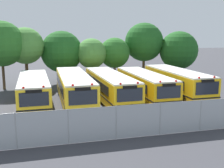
% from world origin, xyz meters
% --- Properties ---
extents(ground_plane, '(160.00, 160.00, 0.00)m').
position_xyz_m(ground_plane, '(0.00, 0.00, 0.00)').
color(ground_plane, '#38383D').
extents(school_bus_0, '(2.66, 10.01, 2.63)m').
position_xyz_m(school_bus_0, '(-6.75, -0.01, 1.39)').
color(school_bus_0, yellow).
rests_on(school_bus_0, ground_plane).
extents(school_bus_1, '(2.60, 11.20, 2.77)m').
position_xyz_m(school_bus_1, '(-3.34, -0.10, 1.46)').
color(school_bus_1, yellow).
rests_on(school_bus_1, ground_plane).
extents(school_bus_2, '(2.69, 10.98, 2.66)m').
position_xyz_m(school_bus_2, '(-0.04, 0.04, 1.40)').
color(school_bus_2, yellow).
rests_on(school_bus_2, ground_plane).
extents(school_bus_3, '(2.52, 10.19, 2.63)m').
position_xyz_m(school_bus_3, '(3.26, -0.12, 1.39)').
color(school_bus_3, '#EAA80C').
rests_on(school_bus_3, ground_plane).
extents(school_bus_4, '(2.66, 10.35, 2.77)m').
position_xyz_m(school_bus_4, '(6.70, 0.13, 1.45)').
color(school_bus_4, yellow).
rests_on(school_bus_4, ground_plane).
extents(tree_0, '(4.96, 4.96, 7.52)m').
position_xyz_m(tree_0, '(-10.15, 8.28, 5.12)').
color(tree_0, '#4C3823').
rests_on(tree_0, ground_plane).
extents(tree_1, '(4.16, 4.16, 6.83)m').
position_xyz_m(tree_1, '(-7.62, 9.23, 4.76)').
color(tree_1, '#4C3823').
rests_on(tree_1, ground_plane).
extents(tree_2, '(5.05, 5.05, 6.46)m').
position_xyz_m(tree_2, '(-3.56, 10.16, 4.02)').
color(tree_2, '#4C3823').
rests_on(tree_2, ground_plane).
extents(tree_3, '(3.65, 3.65, 5.56)m').
position_xyz_m(tree_3, '(-0.09, 9.18, 3.72)').
color(tree_3, '#4C3823').
rests_on(tree_3, ground_plane).
extents(tree_4, '(3.80, 3.80, 5.63)m').
position_xyz_m(tree_4, '(3.09, 9.53, 3.81)').
color(tree_4, '#4C3823').
rests_on(tree_4, ground_plane).
extents(tree_5, '(5.08, 5.08, 7.54)m').
position_xyz_m(tree_5, '(7.32, 10.85, 5.04)').
color(tree_5, '#4C3823').
rests_on(tree_5, ground_plane).
extents(tree_6, '(5.02, 5.02, 6.44)m').
position_xyz_m(tree_6, '(11.54, 9.22, 3.97)').
color(tree_6, '#4C3823').
rests_on(tree_6, ground_plane).
extents(chainlink_fence, '(19.50, 0.07, 2.04)m').
position_xyz_m(chainlink_fence, '(-0.62, -9.08, 1.06)').
color(chainlink_fence, '#9EA0A3').
rests_on(chainlink_fence, ground_plane).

